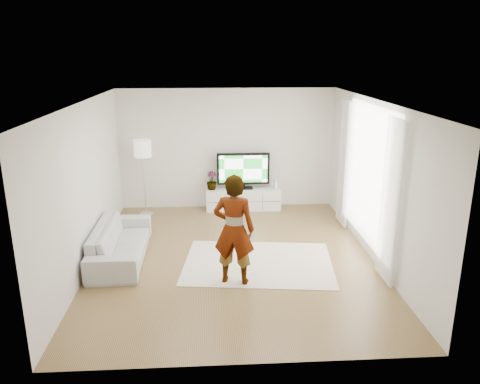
{
  "coord_description": "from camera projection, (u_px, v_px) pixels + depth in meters",
  "views": [
    {
      "loc": [
        -0.37,
        -7.75,
        3.6
      ],
      "look_at": [
        0.14,
        0.4,
        1.13
      ],
      "focal_mm": 35.0,
      "sensor_mm": 36.0,
      "label": 1
    }
  ],
  "objects": [
    {
      "name": "wall_back",
      "position": [
        227.0,
        149.0,
        10.93
      ],
      "size": [
        5.0,
        0.02,
        2.8
      ],
      "primitive_type": "cube",
      "color": "silver",
      "rests_on": "floor"
    },
    {
      "name": "television",
      "position": [
        243.0,
        169.0,
        10.88
      ],
      "size": [
        1.23,
        0.24,
        0.86
      ],
      "color": "black",
      "rests_on": "media_console"
    },
    {
      "name": "wall_left",
      "position": [
        86.0,
        186.0,
        7.92
      ],
      "size": [
        0.02,
        6.0,
        2.8
      ],
      "primitive_type": "cube",
      "color": "silver",
      "rests_on": "floor"
    },
    {
      "name": "floor_lamp",
      "position": [
        143.0,
        152.0,
        10.34
      ],
      "size": [
        0.38,
        0.38,
        1.72
      ],
      "color": "silver",
      "rests_on": "floor"
    },
    {
      "name": "game_console",
      "position": [
        275.0,
        184.0,
        11.0
      ],
      "size": [
        0.07,
        0.18,
        0.23
      ],
      "rotation": [
        0.0,
        0.0,
        0.12
      ],
      "color": "white",
      "rests_on": "media_console"
    },
    {
      "name": "wall_right",
      "position": [
        375.0,
        182.0,
        8.21
      ],
      "size": [
        0.02,
        6.0,
        2.8
      ],
      "primitive_type": "cube",
      "color": "silver",
      "rests_on": "floor"
    },
    {
      "name": "player",
      "position": [
        234.0,
        230.0,
        7.34
      ],
      "size": [
        0.74,
        0.57,
        1.8
      ],
      "primitive_type": "imported",
      "rotation": [
        0.0,
        0.0,
        2.91
      ],
      "color": "#334772",
      "rests_on": "rug"
    },
    {
      "name": "wall_front",
      "position": [
        246.0,
        257.0,
        5.2
      ],
      "size": [
        5.0,
        0.02,
        2.8
      ],
      "primitive_type": "cube",
      "color": "silver",
      "rests_on": "floor"
    },
    {
      "name": "potted_plant",
      "position": [
        212.0,
        181.0,
        10.89
      ],
      "size": [
        0.31,
        0.31,
        0.43
      ],
      "primitive_type": "imported",
      "rotation": [
        0.0,
        0.0,
        0.39
      ],
      "color": "#3F7238",
      "rests_on": "media_console"
    },
    {
      "name": "media_console",
      "position": [
        243.0,
        199.0,
        11.06
      ],
      "size": [
        1.74,
        0.49,
        0.49
      ],
      "color": "white",
      "rests_on": "floor"
    },
    {
      "name": "sofa",
      "position": [
        121.0,
        242.0,
        8.38
      ],
      "size": [
        0.89,
        2.21,
        0.64
      ],
      "primitive_type": "imported",
      "rotation": [
        0.0,
        0.0,
        1.58
      ],
      "color": "#B6B6B1",
      "rests_on": "floor"
    },
    {
      "name": "floor",
      "position": [
        234.0,
        258.0,
        8.47
      ],
      "size": [
        6.0,
        6.0,
        0.0
      ],
      "primitive_type": "plane",
      "color": "olive",
      "rests_on": "ground"
    },
    {
      "name": "ceiling",
      "position": [
        233.0,
        102.0,
        7.66
      ],
      "size": [
        6.0,
        6.0,
        0.0
      ],
      "primitive_type": "plane",
      "color": "white",
      "rests_on": "wall_back"
    },
    {
      "name": "curtain_far",
      "position": [
        344.0,
        163.0,
        9.75
      ],
      "size": [
        0.04,
        0.7,
        2.6
      ],
      "primitive_type": "cube",
      "color": "white",
      "rests_on": "floor"
    },
    {
      "name": "curtain_near",
      "position": [
        390.0,
        202.0,
        7.27
      ],
      "size": [
        0.04,
        0.7,
        2.6
      ],
      "primitive_type": "cube",
      "color": "white",
      "rests_on": "floor"
    },
    {
      "name": "window",
      "position": [
        369.0,
        175.0,
        8.49
      ],
      "size": [
        0.01,
        2.6,
        2.5
      ],
      "primitive_type": "cube",
      "color": "white",
      "rests_on": "wall_right"
    },
    {
      "name": "rug",
      "position": [
        258.0,
        263.0,
        8.26
      ],
      "size": [
        2.79,
        2.15,
        0.01
      ],
      "primitive_type": "cube",
      "rotation": [
        0.0,
        0.0,
        -0.12
      ],
      "color": "#F0E1CC",
      "rests_on": "floor"
    }
  ]
}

